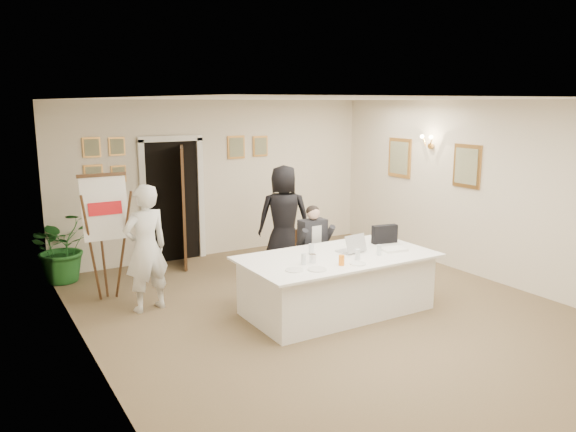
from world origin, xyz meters
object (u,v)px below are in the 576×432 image
(paper_stack, at_px, (394,249))
(steel_jug, at_px, (313,258))
(standing_woman, at_px, (284,218))
(oj_glass, at_px, (342,260))
(flip_chart, at_px, (106,244))
(potted_palm, at_px, (62,246))
(conference_table, at_px, (337,283))
(laptop_bag, at_px, (385,234))
(seated_man, at_px, (314,247))
(standing_man, at_px, (146,248))
(laptop, at_px, (350,241))

(paper_stack, bearing_deg, steel_jug, 176.80)
(standing_woman, height_order, oj_glass, standing_woman)
(flip_chart, relative_size, paper_stack, 5.39)
(potted_palm, height_order, paper_stack, potted_palm)
(conference_table, bearing_deg, laptop_bag, 11.68)
(flip_chart, xyz_separation_m, standing_woman, (2.91, 0.03, 0.06))
(standing_woman, height_order, potted_palm, standing_woman)
(standing_woman, distance_m, laptop_bag, 1.94)
(seated_man, distance_m, paper_stack, 1.26)
(standing_woman, bearing_deg, laptop_bag, 134.21)
(flip_chart, height_order, potted_palm, flip_chart)
(conference_table, distance_m, flip_chart, 3.26)
(potted_palm, relative_size, laptop_bag, 2.98)
(standing_man, distance_m, steel_jug, 2.24)
(seated_man, height_order, standing_man, standing_man)
(conference_table, height_order, flip_chart, flip_chart)
(seated_man, relative_size, steel_jug, 11.70)
(seated_man, relative_size, standing_man, 0.75)
(conference_table, height_order, laptop_bag, laptop_bag)
(conference_table, bearing_deg, seated_man, 75.37)
(laptop, xyz_separation_m, paper_stack, (0.54, -0.27, -0.12))
(laptop, relative_size, paper_stack, 1.10)
(potted_palm, xyz_separation_m, paper_stack, (3.73, -3.44, 0.23))
(standing_man, xyz_separation_m, steel_jug, (1.69, -1.46, -0.03))
(standing_man, distance_m, laptop_bag, 3.33)
(potted_palm, height_order, steel_jug, potted_palm)
(conference_table, xyz_separation_m, laptop_bag, (0.97, 0.20, 0.51))
(paper_stack, bearing_deg, conference_table, 166.69)
(seated_man, distance_m, flip_chart, 2.98)
(flip_chart, bearing_deg, standing_woman, 0.62)
(paper_stack, bearing_deg, oj_glass, -168.48)
(flip_chart, relative_size, steel_jug, 16.14)
(standing_woman, bearing_deg, paper_stack, 127.19)
(laptop_bag, xyz_separation_m, oj_glass, (-1.20, -0.60, -0.07))
(seated_man, bearing_deg, laptop_bag, -35.95)
(conference_table, bearing_deg, laptop, 15.78)
(flip_chart, relative_size, laptop_bag, 4.74)
(potted_palm, distance_m, paper_stack, 5.07)
(conference_table, height_order, laptop, laptop)
(potted_palm, relative_size, steel_jug, 10.15)
(laptop_bag, xyz_separation_m, paper_stack, (-0.17, -0.39, -0.11))
(standing_man, bearing_deg, conference_table, 136.73)
(seated_man, height_order, steel_jug, seated_man)
(conference_table, bearing_deg, standing_woman, 79.53)
(potted_palm, bearing_deg, laptop, -44.85)
(seated_man, relative_size, oj_glass, 9.90)
(potted_palm, bearing_deg, steel_jug, -53.91)
(conference_table, xyz_separation_m, paper_stack, (0.80, -0.19, 0.40))
(conference_table, xyz_separation_m, standing_man, (-2.16, 1.34, 0.46))
(standing_man, height_order, paper_stack, standing_man)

